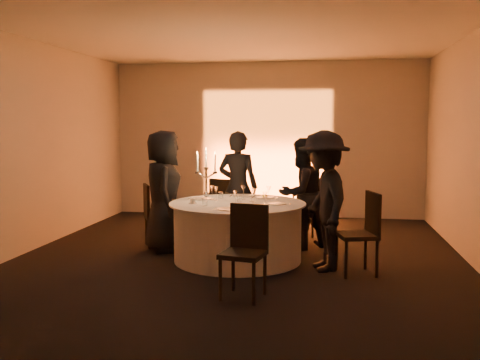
# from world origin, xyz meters

# --- Properties ---
(floor) EXTENTS (7.00, 7.00, 0.00)m
(floor) POSITION_xyz_m (0.00, 0.00, 0.00)
(floor) COLOR black
(floor) RESTS_ON ground
(ceiling) EXTENTS (7.00, 7.00, 0.00)m
(ceiling) POSITION_xyz_m (0.00, 0.00, 3.00)
(ceiling) COLOR white
(ceiling) RESTS_ON wall_back
(wall_back) EXTENTS (7.00, 0.00, 7.00)m
(wall_back) POSITION_xyz_m (0.00, 3.50, 1.50)
(wall_back) COLOR #BAB3AC
(wall_back) RESTS_ON floor
(wall_front) EXTENTS (7.00, 0.00, 7.00)m
(wall_front) POSITION_xyz_m (0.00, -3.50, 1.50)
(wall_front) COLOR #BAB3AC
(wall_front) RESTS_ON floor
(wall_left) EXTENTS (0.00, 7.00, 7.00)m
(wall_left) POSITION_xyz_m (-3.00, 0.00, 1.50)
(wall_left) COLOR #BAB3AC
(wall_left) RESTS_ON floor
(uplighter_fixture) EXTENTS (0.25, 0.12, 0.10)m
(uplighter_fixture) POSITION_xyz_m (0.00, 3.20, 0.05)
(uplighter_fixture) COLOR black
(uplighter_fixture) RESTS_ON floor
(banquet_table) EXTENTS (1.80, 1.80, 0.77)m
(banquet_table) POSITION_xyz_m (0.00, 0.00, 0.38)
(banquet_table) COLOR black
(banquet_table) RESTS_ON floor
(chair_left) EXTENTS (0.54, 0.54, 0.92)m
(chair_left) POSITION_xyz_m (-1.35, 0.62, 0.52)
(chair_left) COLOR black
(chair_left) RESTS_ON floor
(chair_back_left) EXTENTS (0.51, 0.51, 0.94)m
(chair_back_left) POSITION_xyz_m (-0.46, 1.45, 0.53)
(chair_back_left) COLOR black
(chair_back_left) RESTS_ON floor
(chair_back_right) EXTENTS (0.58, 0.58, 0.95)m
(chair_back_right) POSITION_xyz_m (0.95, 1.25, 0.53)
(chair_back_right) COLOR black
(chair_back_right) RESTS_ON floor
(chair_right) EXTENTS (0.54, 0.54, 0.99)m
(chair_right) POSITION_xyz_m (1.60, -0.42, 0.56)
(chair_right) COLOR black
(chair_right) RESTS_ON floor
(chair_front) EXTENTS (0.50, 0.50, 0.96)m
(chair_front) POSITION_xyz_m (0.32, -1.44, 0.54)
(chair_front) COLOR black
(chair_front) RESTS_ON floor
(guest_left) EXTENTS (0.78, 0.97, 1.71)m
(guest_left) POSITION_xyz_m (-1.12, 0.37, 0.86)
(guest_left) COLOR black
(guest_left) RESTS_ON floor
(guest_back_left) EXTENTS (0.68, 0.50, 1.70)m
(guest_back_left) POSITION_xyz_m (-0.17, 1.07, 0.85)
(guest_back_left) COLOR black
(guest_back_left) RESTS_ON floor
(guest_back_right) EXTENTS (0.98, 0.98, 1.60)m
(guest_back_right) POSITION_xyz_m (0.80, 0.80, 0.80)
(guest_back_right) COLOR black
(guest_back_right) RESTS_ON floor
(guest_right) EXTENTS (0.90, 1.24, 1.73)m
(guest_right) POSITION_xyz_m (1.12, -0.29, 0.86)
(guest_right) COLOR black
(guest_right) RESTS_ON floor
(plate_left) EXTENTS (0.36, 0.28, 0.01)m
(plate_left) POSITION_xyz_m (-0.55, 0.25, 0.78)
(plate_left) COLOR white
(plate_left) RESTS_ON banquet_table
(plate_back_left) EXTENTS (0.36, 0.26, 0.01)m
(plate_back_left) POSITION_xyz_m (-0.03, 0.62, 0.78)
(plate_back_left) COLOR white
(plate_back_left) RESTS_ON banquet_table
(plate_back_right) EXTENTS (0.35, 0.27, 0.08)m
(plate_back_right) POSITION_xyz_m (0.30, 0.52, 0.79)
(plate_back_right) COLOR white
(plate_back_right) RESTS_ON banquet_table
(plate_right) EXTENTS (0.36, 0.25, 0.01)m
(plate_right) POSITION_xyz_m (0.52, -0.05, 0.78)
(plate_right) COLOR white
(plate_right) RESTS_ON banquet_table
(plate_front) EXTENTS (0.36, 0.28, 0.01)m
(plate_front) POSITION_xyz_m (-0.01, -0.59, 0.78)
(plate_front) COLOR white
(plate_front) RESTS_ON banquet_table
(coffee_cup) EXTENTS (0.11, 0.11, 0.07)m
(coffee_cup) POSITION_xyz_m (-0.56, -0.17, 0.80)
(coffee_cup) COLOR white
(coffee_cup) RESTS_ON banquet_table
(candelabra) EXTENTS (0.30, 0.15, 0.72)m
(candelabra) POSITION_xyz_m (-0.46, 0.19, 1.02)
(candelabra) COLOR silver
(candelabra) RESTS_ON banquet_table
(wine_glass_a) EXTENTS (0.07, 0.07, 0.19)m
(wine_glass_a) POSITION_xyz_m (-0.40, 0.24, 0.91)
(wine_glass_a) COLOR silver
(wine_glass_a) RESTS_ON banquet_table
(wine_glass_b) EXTENTS (0.07, 0.07, 0.19)m
(wine_glass_b) POSITION_xyz_m (0.03, 0.32, 0.91)
(wine_glass_b) COLOR silver
(wine_glass_b) RESTS_ON banquet_table
(wine_glass_c) EXTENTS (0.07, 0.07, 0.19)m
(wine_glass_c) POSITION_xyz_m (0.17, 0.12, 0.91)
(wine_glass_c) COLOR silver
(wine_glass_c) RESTS_ON banquet_table
(wine_glass_d) EXTENTS (0.07, 0.07, 0.19)m
(wine_glass_d) POSITION_xyz_m (0.22, 0.01, 0.91)
(wine_glass_d) COLOR silver
(wine_glass_d) RESTS_ON banquet_table
(wine_glass_e) EXTENTS (0.07, 0.07, 0.19)m
(wine_glass_e) POSITION_xyz_m (0.40, -0.30, 0.91)
(wine_glass_e) COLOR silver
(wine_glass_e) RESTS_ON banquet_table
(wine_glass_f) EXTENTS (0.07, 0.07, 0.19)m
(wine_glass_f) POSITION_xyz_m (-0.32, 0.13, 0.91)
(wine_glass_f) COLOR silver
(wine_glass_f) RESTS_ON banquet_table
(wine_glass_g) EXTENTS (0.07, 0.07, 0.19)m
(wine_glass_g) POSITION_xyz_m (0.38, 0.33, 0.91)
(wine_glass_g) COLOR silver
(wine_glass_g) RESTS_ON banquet_table
(wine_glass_h) EXTENTS (0.07, 0.07, 0.19)m
(wine_glass_h) POSITION_xyz_m (0.01, -0.25, 0.91)
(wine_glass_h) COLOR silver
(wine_glass_h) RESTS_ON banquet_table
(tumbler_a) EXTENTS (0.07, 0.07, 0.09)m
(tumbler_a) POSITION_xyz_m (0.02, 0.07, 0.82)
(tumbler_a) COLOR silver
(tumbler_a) RESTS_ON banquet_table
(tumbler_b) EXTENTS (0.07, 0.07, 0.09)m
(tumbler_b) POSITION_xyz_m (-0.37, -0.32, 0.82)
(tumbler_b) COLOR silver
(tumbler_b) RESTS_ON banquet_table
(tumbler_c) EXTENTS (0.07, 0.07, 0.09)m
(tumbler_c) POSITION_xyz_m (-0.30, 0.36, 0.82)
(tumbler_c) COLOR silver
(tumbler_c) RESTS_ON banquet_table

